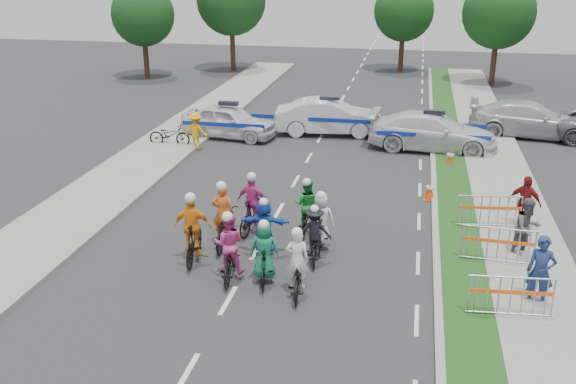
% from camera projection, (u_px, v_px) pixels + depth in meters
% --- Properties ---
extents(ground, '(90.00, 90.00, 0.00)m').
position_uv_depth(ground, '(228.00, 301.00, 15.89)').
color(ground, '#28282B').
rests_on(ground, ground).
extents(curb_right, '(0.20, 60.00, 0.12)m').
position_uv_depth(curb_right, '(436.00, 234.00, 19.51)').
color(curb_right, gray).
rests_on(curb_right, ground).
extents(grass_strip, '(1.20, 60.00, 0.11)m').
position_uv_depth(grass_strip, '(459.00, 236.00, 19.39)').
color(grass_strip, '#1A4516').
rests_on(grass_strip, ground).
extents(sidewalk_right, '(2.40, 60.00, 0.13)m').
position_uv_depth(sidewalk_right, '(521.00, 240.00, 19.05)').
color(sidewalk_right, gray).
rests_on(sidewalk_right, ground).
extents(sidewalk_left, '(3.00, 60.00, 0.13)m').
position_uv_depth(sidewalk_left, '(85.00, 206.00, 21.65)').
color(sidewalk_left, gray).
rests_on(sidewalk_left, ground).
extents(rider_0, '(0.85, 1.88, 1.85)m').
position_uv_depth(rider_0, '(297.00, 271.00, 16.03)').
color(rider_0, black).
rests_on(rider_0, ground).
extents(rider_1, '(0.81, 1.76, 1.80)m').
position_uv_depth(rider_1, '(265.00, 258.00, 16.54)').
color(rider_1, black).
rests_on(rider_1, ground).
extents(rider_2, '(0.89, 1.94, 1.91)m').
position_uv_depth(rider_2, '(230.00, 253.00, 16.79)').
color(rider_2, black).
rests_on(rider_2, ground).
extents(rider_3, '(1.08, 2.01, 2.05)m').
position_uv_depth(rider_3, '(193.00, 235.00, 17.69)').
color(rider_3, black).
rests_on(rider_3, ground).
extents(rider_4, '(0.99, 1.71, 1.69)m').
position_uv_depth(rider_4, '(315.00, 238.00, 17.75)').
color(rider_4, black).
rests_on(rider_4, ground).
extents(rider_5, '(1.42, 1.69, 1.75)m').
position_uv_depth(rider_5, '(265.00, 230.00, 18.07)').
color(rider_5, black).
rests_on(rider_5, ground).
extents(rider_6, '(0.85, 2.04, 2.03)m').
position_uv_depth(rider_6, '(224.00, 224.00, 18.65)').
color(rider_6, black).
rests_on(rider_6, ground).
extents(rider_7, '(0.80, 1.76, 1.82)m').
position_uv_depth(rider_7, '(321.00, 226.00, 18.43)').
color(rider_7, black).
rests_on(rider_7, ground).
extents(rider_8, '(0.79, 1.80, 1.81)m').
position_uv_depth(rider_8, '(307.00, 212.00, 19.50)').
color(rider_8, black).
rests_on(rider_8, ground).
extents(rider_9, '(1.05, 1.94, 1.97)m').
position_uv_depth(rider_9, '(253.00, 209.00, 19.54)').
color(rider_9, black).
rests_on(rider_9, ground).
extents(police_car_0, '(4.69, 2.49, 1.52)m').
position_uv_depth(police_car_0, '(229.00, 121.00, 29.66)').
color(police_car_0, silver).
rests_on(police_car_0, ground).
extents(police_car_1, '(5.18, 2.34, 1.65)m').
position_uv_depth(police_car_1, '(329.00, 117.00, 30.16)').
color(police_car_1, silver).
rests_on(police_car_1, ground).
extents(police_car_2, '(5.68, 2.66, 1.60)m').
position_uv_depth(police_car_2, '(433.00, 132.00, 27.78)').
color(police_car_2, silver).
rests_on(police_car_2, ground).
extents(civilian_sedan, '(5.72, 2.78, 1.60)m').
position_uv_depth(civilian_sedan, '(530.00, 119.00, 29.84)').
color(civilian_sedan, '#BAB9BE').
rests_on(civilian_sedan, ground).
extents(spectator_0, '(0.75, 0.59, 1.83)m').
position_uv_depth(spectator_0, '(541.00, 272.00, 15.37)').
color(spectator_0, navy).
rests_on(spectator_0, ground).
extents(spectator_1, '(1.07, 1.00, 1.76)m').
position_uv_depth(spectator_1, '(527.00, 228.00, 17.86)').
color(spectator_1, '#535257').
rests_on(spectator_1, ground).
extents(spectator_2, '(1.10, 0.86, 1.75)m').
position_uv_depth(spectator_2, '(524.00, 203.00, 19.70)').
color(spectator_2, maroon).
rests_on(spectator_2, ground).
extents(marshal_hiviz, '(1.12, 0.73, 1.62)m').
position_uv_depth(marshal_hiviz, '(196.00, 131.00, 27.88)').
color(marshal_hiviz, '#EFAE0C').
rests_on(marshal_hiviz, ground).
extents(barrier_0, '(2.04, 0.68, 1.12)m').
position_uv_depth(barrier_0, '(510.00, 298.00, 14.89)').
color(barrier_0, '#A5A8AD').
rests_on(barrier_0, ground).
extents(barrier_1, '(2.02, 0.60, 1.12)m').
position_uv_depth(barrier_1, '(498.00, 247.00, 17.50)').
color(barrier_1, '#A5A8AD').
rests_on(barrier_1, ground).
extents(barrier_2, '(2.05, 0.77, 1.12)m').
position_uv_depth(barrier_2, '(489.00, 213.00, 19.78)').
color(barrier_2, '#A5A8AD').
rests_on(barrier_2, ground).
extents(cone_0, '(0.40, 0.40, 0.70)m').
position_uv_depth(cone_0, '(430.00, 190.00, 22.25)').
color(cone_0, '#F24C0C').
rests_on(cone_0, ground).
extents(cone_1, '(0.40, 0.40, 0.70)m').
position_uv_depth(cone_1, '(450.00, 157.00, 25.82)').
color(cone_1, '#F24C0C').
rests_on(cone_1, ground).
extents(parked_bike, '(1.89, 0.73, 0.98)m').
position_uv_depth(parked_bike, '(169.00, 135.00, 28.48)').
color(parked_bike, black).
rests_on(parked_bike, ground).
extents(tree_0, '(4.20, 4.20, 6.30)m').
position_uv_depth(tree_0, '(143.00, 15.00, 42.70)').
color(tree_0, '#382619').
rests_on(tree_0, ground).
extents(tree_1, '(4.55, 4.55, 6.82)m').
position_uv_depth(tree_1, '(499.00, 13.00, 40.17)').
color(tree_1, '#382619').
rests_on(tree_1, ground).
extents(tree_3, '(4.90, 4.90, 7.35)m').
position_uv_depth(tree_3, '(231.00, 1.00, 45.21)').
color(tree_3, '#382619').
rests_on(tree_3, ground).
extents(tree_4, '(4.20, 4.20, 6.30)m').
position_uv_depth(tree_4, '(404.00, 11.00, 45.08)').
color(tree_4, '#382619').
rests_on(tree_4, ground).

